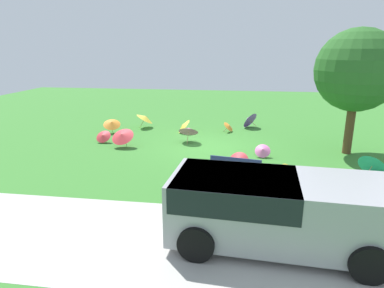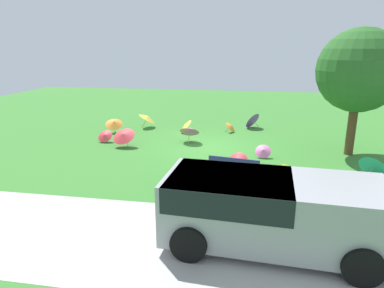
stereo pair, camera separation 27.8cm
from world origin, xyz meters
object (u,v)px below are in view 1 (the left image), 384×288
(parasol_teal_0, at_px, (373,164))
(parasol_red_1, at_px, (238,161))
(parasol_red_3, at_px, (103,136))
(parasol_yellow_1, at_px, (288,171))
(parasol_yellow_2, at_px, (145,118))
(parasol_pink_1, at_px, (189,130))
(parasol_red_2, at_px, (122,135))
(parasol_orange_1, at_px, (229,126))
(park_bench, at_px, (236,170))
(van_dark, at_px, (271,206))
(parasol_pink_0, at_px, (263,150))
(parasol_yellow_0, at_px, (183,126))
(parasol_orange_0, at_px, (112,123))
(parasol_purple_0, at_px, (249,119))
(shade_tree, at_px, (357,71))

(parasol_teal_0, height_order, parasol_red_1, parasol_teal_0)
(parasol_teal_0, height_order, parasol_red_3, parasol_teal_0)
(parasol_yellow_1, distance_m, parasol_yellow_2, 9.22)
(parasol_pink_1, height_order, parasol_red_2, parasol_pink_1)
(parasol_orange_1, bearing_deg, park_bench, 94.00)
(van_dark, distance_m, parasol_pink_0, 6.15)
(parasol_yellow_0, distance_m, parasol_orange_0, 3.57)
(park_bench, distance_m, parasol_red_3, 7.20)
(parasol_red_1, distance_m, parasol_purple_0, 6.75)
(parasol_yellow_0, xyz_separation_m, parasol_pink_1, (-0.55, 1.71, 0.22))
(parasol_red_1, height_order, parasol_orange_0, parasol_orange_0)
(parasol_pink_0, height_order, parasol_yellow_2, parasol_yellow_2)
(parasol_pink_0, relative_size, parasol_yellow_2, 0.57)
(parasol_pink_0, distance_m, parasol_purple_0, 5.14)
(park_bench, xyz_separation_m, parasol_teal_0, (-4.51, -1.26, -0.02))
(parasol_yellow_1, xyz_separation_m, parasol_red_3, (7.75, -3.20, 0.07))
(parasol_orange_0, distance_m, parasol_orange_1, 5.91)
(parasol_yellow_1, bearing_deg, parasol_orange_0, -31.66)
(van_dark, bearing_deg, parasol_red_1, -80.51)
(van_dark, height_order, parasol_pink_1, van_dark)
(parasol_orange_0, bearing_deg, parasol_red_1, 144.77)
(van_dark, xyz_separation_m, parasol_teal_0, (-3.71, -4.56, -0.47))
(parasol_red_1, height_order, parasol_purple_0, parasol_purple_0)
(shade_tree, xyz_separation_m, parasol_red_2, (9.34, 0.55, -2.78))
(shade_tree, bearing_deg, parasol_yellow_1, 49.24)
(shade_tree, xyz_separation_m, parasol_red_1, (4.39, 2.69, -2.97))
(parasol_teal_0, xyz_separation_m, parasol_red_1, (4.47, 0.06, -0.10))
(van_dark, relative_size, parasol_yellow_2, 4.12)
(van_dark, height_order, parasol_orange_0, van_dark)
(parasol_red_3, bearing_deg, shade_tree, 179.74)
(parasol_red_1, xyz_separation_m, parasol_yellow_1, (-1.67, 0.47, -0.09))
(parasol_purple_0, distance_m, parasol_red_3, 7.69)
(parasol_pink_1, distance_m, parasol_red_2, 2.96)
(parasol_red_1, distance_m, parasol_red_3, 6.66)
(parasol_orange_1, bearing_deg, parasol_pink_1, 51.50)
(park_bench, distance_m, parasol_pink_1, 5.09)
(parasol_teal_0, xyz_separation_m, parasol_pink_1, (6.73, -3.32, 0.13))
(van_dark, xyz_separation_m, parasol_yellow_0, (3.56, -9.59, -0.55))
(van_dark, height_order, parasol_red_1, van_dark)
(parasol_yellow_2, bearing_deg, parasol_yellow_0, 159.75)
(parasol_pink_1, bearing_deg, parasol_yellow_2, -42.66)
(parasol_yellow_0, xyz_separation_m, parasol_yellow_1, (-4.48, 5.56, -0.11))
(parasol_red_2, distance_m, parasol_orange_1, 5.61)
(park_bench, xyz_separation_m, parasol_pink_1, (2.22, -4.58, 0.11))
(parasol_yellow_2, xyz_separation_m, parasol_orange_1, (-4.48, 0.33, -0.24))
(parasol_yellow_0, bearing_deg, parasol_pink_1, 107.75)
(parasol_orange_0, bearing_deg, parasol_teal_0, 157.77)
(parasol_red_1, distance_m, parasol_yellow_2, 7.73)
(parasol_red_2, relative_size, parasol_red_3, 1.50)
(van_dark, distance_m, parasol_teal_0, 5.90)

